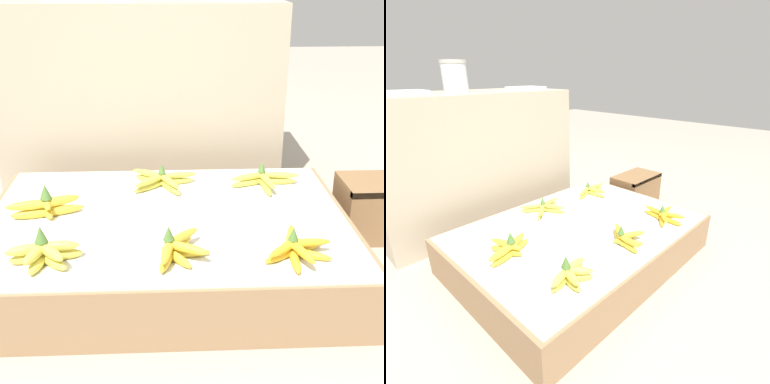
% 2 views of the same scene
% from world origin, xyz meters
% --- Properties ---
extents(ground_plane, '(10.00, 10.00, 0.00)m').
position_xyz_m(ground_plane, '(0.00, 0.00, 0.00)').
color(ground_plane, '#A89E8E').
extents(display_platform, '(1.20, 0.86, 0.20)m').
position_xyz_m(display_platform, '(0.00, 0.00, 0.10)').
color(display_platform, '#997551').
rests_on(display_platform, ground_plane).
extents(back_vendor_table, '(1.21, 0.50, 0.82)m').
position_xyz_m(back_vendor_table, '(-0.11, 0.83, 0.41)').
color(back_vendor_table, tan).
rests_on(back_vendor_table, ground_plane).
extents(wooden_crate, '(0.35, 0.22, 0.22)m').
position_xyz_m(wooden_crate, '(0.83, 0.21, 0.11)').
color(wooden_crate, olive).
rests_on(wooden_crate, ground_plane).
extents(banana_bunch_front_left, '(0.21, 0.13, 0.11)m').
position_xyz_m(banana_bunch_front_left, '(-0.34, -0.28, 0.23)').
color(banana_bunch_front_left, '#DBCC4C').
rests_on(banana_bunch_front_left, display_platform).
extents(banana_bunch_front_midleft, '(0.16, 0.21, 0.10)m').
position_xyz_m(banana_bunch_front_midleft, '(0.03, -0.27, 0.22)').
color(banana_bunch_front_midleft, gold).
rests_on(banana_bunch_front_midleft, display_platform).
extents(banana_bunch_front_midright, '(0.21, 0.23, 0.09)m').
position_xyz_m(banana_bunch_front_midright, '(0.36, -0.27, 0.22)').
color(banana_bunch_front_midright, gold).
rests_on(banana_bunch_front_midright, display_platform).
extents(banana_bunch_middle_left, '(0.24, 0.16, 0.11)m').
position_xyz_m(banana_bunch_middle_left, '(-0.40, 0.03, 0.23)').
color(banana_bunch_middle_left, gold).
rests_on(banana_bunch_middle_left, display_platform).
extents(banana_bunch_back_midleft, '(0.25, 0.20, 0.09)m').
position_xyz_m(banana_bunch_back_midleft, '(-0.02, 0.25, 0.22)').
color(banana_bunch_back_midleft, gold).
rests_on(banana_bunch_back_midleft, display_platform).
extents(banana_bunch_back_midright, '(0.26, 0.16, 0.09)m').
position_xyz_m(banana_bunch_back_midright, '(0.36, 0.24, 0.22)').
color(banana_bunch_back_midright, gold).
rests_on(banana_bunch_back_midright, display_platform).
extents(glass_jar, '(0.14, 0.14, 0.17)m').
position_xyz_m(glass_jar, '(-0.18, 0.79, 0.90)').
color(glass_jar, silver).
rests_on(glass_jar, back_vendor_table).
extents(foam_tray_white, '(0.22, 0.18, 0.02)m').
position_xyz_m(foam_tray_white, '(0.33, 0.82, 0.83)').
color(foam_tray_white, white).
rests_on(foam_tray_white, back_vendor_table).
extents(foam_tray_dark, '(0.21, 0.17, 0.02)m').
position_xyz_m(foam_tray_dark, '(-0.42, 0.89, 0.83)').
color(foam_tray_dark, white).
rests_on(foam_tray_dark, back_vendor_table).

